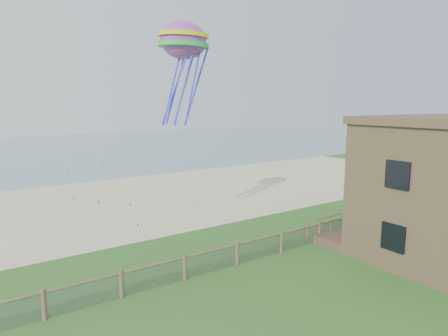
{
  "coord_description": "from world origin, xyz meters",
  "views": [
    {
      "loc": [
        -11.4,
        -9.23,
        8.03
      ],
      "look_at": [
        0.6,
        8.0,
        4.63
      ],
      "focal_mm": 32.0,
      "sensor_mm": 36.0,
      "label": 1
    }
  ],
  "objects": [
    {
      "name": "ground",
      "position": [
        0.0,
        0.0,
        0.0
      ],
      "size": [
        160.0,
        160.0,
        0.0
      ],
      "primitive_type": "plane",
      "color": "#2F571E",
      "rests_on": "ground"
    },
    {
      "name": "sand_beach",
      "position": [
        0.0,
        22.0,
        0.0
      ],
      "size": [
        72.0,
        20.0,
        0.02
      ],
      "primitive_type": "cube",
      "color": "tan",
      "rests_on": "ground"
    },
    {
      "name": "ocean",
      "position": [
        0.0,
        66.0,
        0.0
      ],
      "size": [
        160.0,
        68.0,
        0.02
      ],
      "primitive_type": "cube",
      "color": "slate",
      "rests_on": "ground"
    },
    {
      "name": "chainlink_fence",
      "position": [
        0.0,
        6.0,
        0.55
      ],
      "size": [
        36.2,
        0.2,
        1.25
      ],
      "primitive_type": null,
      "color": "brown",
      "rests_on": "ground"
    },
    {
      "name": "motel_deck",
      "position": [
        13.0,
        5.0,
        0.25
      ],
      "size": [
        15.0,
        2.0,
        0.5
      ],
      "primitive_type": "cube",
      "color": "brown",
      "rests_on": "ground"
    },
    {
      "name": "picnic_table",
      "position": [
        7.65,
        0.86,
        0.4
      ],
      "size": [
        2.28,
        2.02,
        0.8
      ],
      "primitive_type": null,
      "rotation": [
        0.0,
        0.0,
        -0.37
      ],
      "color": "brown",
      "rests_on": "ground"
    },
    {
      "name": "octopus_kite",
      "position": [
        0.41,
        11.84,
        9.97
      ],
      "size": [
        3.79,
        3.26,
        6.56
      ],
      "primitive_type": null,
      "rotation": [
        0.0,
        0.0,
        -0.38
      ],
      "color": "#FF2857"
    }
  ]
}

